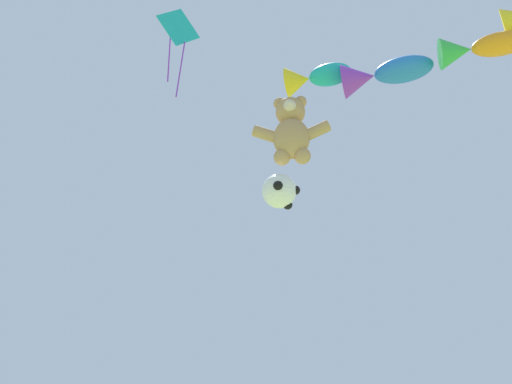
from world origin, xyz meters
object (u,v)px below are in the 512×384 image
at_px(teddy_bear_kite, 291,130).
at_px(soccer_ball_kite, 280,191).
at_px(fish_kite_tangerine, 478,48).
at_px(diamond_kite, 178,33).
at_px(fish_kite_teal, 314,78).
at_px(fish_kite_cobalt, 381,74).

height_order(teddy_bear_kite, soccer_ball_kite, teddy_bear_kite).
distance_m(fish_kite_tangerine, diamond_kite, 7.15).
distance_m(soccer_ball_kite, fish_kite_teal, 3.72).
distance_m(teddy_bear_kite, diamond_kite, 3.58).
relative_size(teddy_bear_kite, diamond_kite, 0.70).
distance_m(soccer_ball_kite, fish_kite_cobalt, 4.10).
bearing_deg(fish_kite_tangerine, diamond_kite, -171.84).
height_order(fish_kite_tangerine, diamond_kite, diamond_kite).
distance_m(teddy_bear_kite, fish_kite_teal, 1.99).
bearing_deg(teddy_bear_kite, fish_kite_cobalt, -4.03).
relative_size(fish_kite_teal, fish_kite_cobalt, 0.79).
xyz_separation_m(fish_kite_tangerine, diamond_kite, (-7.07, -1.01, 0.33)).
xyz_separation_m(fish_kite_cobalt, fish_kite_tangerine, (2.20, -0.64, 0.02)).
height_order(fish_kite_cobalt, fish_kite_tangerine, fish_kite_cobalt).
bearing_deg(fish_kite_teal, fish_kite_cobalt, -15.04).
bearing_deg(fish_kite_tangerine, teddy_bear_kite, 169.98).
bearing_deg(soccer_ball_kite, fish_kite_tangerine, -9.03).
xyz_separation_m(teddy_bear_kite, soccer_ball_kite, (-0.32, -0.03, -1.72)).
xyz_separation_m(soccer_ball_kite, diamond_kite, (-2.21, -1.79, 3.48)).
distance_m(teddy_bear_kite, fish_kite_cobalt, 2.73).
bearing_deg(diamond_kite, fish_kite_cobalt, 18.74).
relative_size(soccer_ball_kite, fish_kite_tangerine, 0.43).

